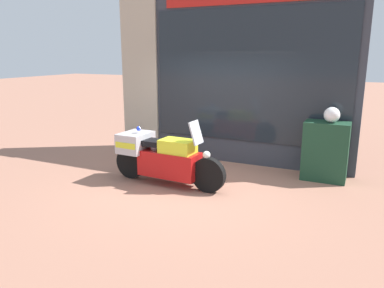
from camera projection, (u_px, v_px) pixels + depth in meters
ground_plane at (193, 185)px, 7.14m from camera, size 60.00×60.00×0.00m
shop_building at (213, 77)px, 8.61m from camera, size 5.56×0.55×3.84m
window_display at (247, 141)px, 8.64m from camera, size 4.12×0.30×2.07m
paramedic_motorcycle at (161, 156)px, 7.14m from camera, size 2.37×0.69×1.29m
utility_cabinet at (325, 151)px, 7.34m from camera, size 0.84×0.49×1.17m
white_helmet at (332, 115)px, 7.10m from camera, size 0.30×0.30×0.30m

